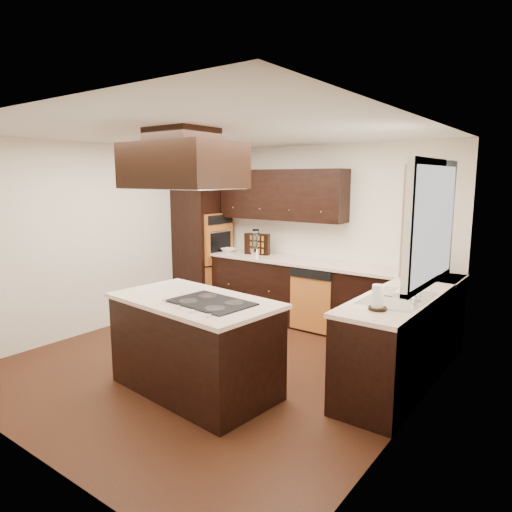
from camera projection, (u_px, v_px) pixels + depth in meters
name	position (u px, v px, depth m)	size (l,w,h in m)	color
floor	(217.00, 365.00, 5.09)	(4.20, 4.20, 0.02)	#552B17
ceiling	(213.00, 132.00, 4.66)	(4.20, 4.20, 0.02)	silver
wall_back	(313.00, 234.00, 6.55)	(4.20, 0.02, 2.50)	white
wall_front	(16.00, 293.00, 3.20)	(4.20, 0.02, 2.50)	white
wall_left	(97.00, 238.00, 6.11)	(0.02, 4.20, 2.50)	white
wall_right	(414.00, 279.00, 3.64)	(0.02, 4.20, 2.50)	white
oven_column	(203.00, 241.00, 7.30)	(0.65, 0.75, 2.12)	black
wall_oven_face	(219.00, 239.00, 7.08)	(0.05, 0.62, 0.78)	orange
base_cabinets_back	(303.00, 294.00, 6.42)	(2.93, 0.60, 0.88)	black
base_cabinets_right	(407.00, 337.00, 4.67)	(0.60, 2.40, 0.88)	black
countertop_back	(303.00, 262.00, 6.33)	(2.93, 0.63, 0.04)	#FFE0C9
countertop_right	(408.00, 293.00, 4.61)	(0.63, 2.40, 0.04)	#FFE0C9
upper_cabinets	(281.00, 195.00, 6.57)	(2.00, 0.34, 0.72)	black
dishwasher_front	(310.00, 305.00, 6.02)	(0.60, 0.05, 0.72)	orange
window_frame	(432.00, 223.00, 4.03)	(0.06, 1.32, 1.12)	white
window_pane	(435.00, 223.00, 4.02)	(0.00, 1.20, 1.00)	white
curtain_left	(410.00, 221.00, 3.73)	(0.02, 0.34, 0.90)	beige
curtain_right	(438.00, 214.00, 4.39)	(0.02, 0.34, 0.90)	beige
sink_rim	(397.00, 298.00, 4.31)	(0.52, 0.84, 0.01)	silver
island	(195.00, 347.00, 4.40)	(1.58, 0.86, 0.88)	black
island_top	(194.00, 300.00, 4.32)	(1.64, 0.92, 0.04)	#FFE0C9
cooktop	(211.00, 302.00, 4.16)	(0.75, 0.50, 0.01)	black
range_hood	(183.00, 166.00, 4.23)	(1.05, 0.72, 0.42)	black
hood_duct	(182.00, 135.00, 4.18)	(0.55, 0.50, 0.13)	black
blender_base	(256.00, 251.00, 6.78)	(0.15, 0.15, 0.10)	silver
blender_pitcher	(256.00, 239.00, 6.75)	(0.13, 0.13, 0.26)	silver
spice_rack	(257.00, 244.00, 6.79)	(0.38, 0.09, 0.32)	black
mixing_bowl	(229.00, 250.00, 7.07)	(0.23, 0.23, 0.06)	white
soap_bottle	(407.00, 278.00, 4.78)	(0.08, 0.08, 0.17)	white
paper_towel	(378.00, 297.00, 3.92)	(0.10, 0.10, 0.22)	white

